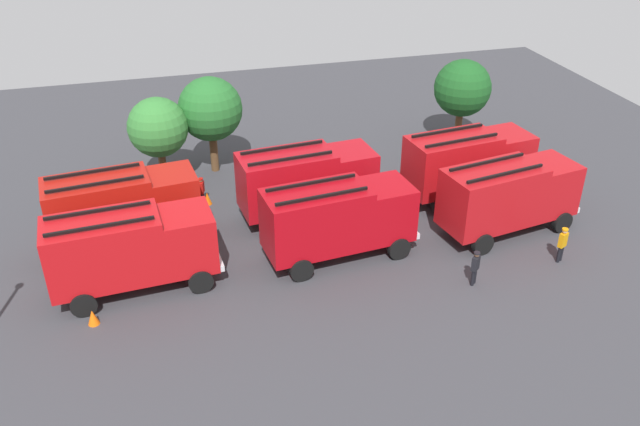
% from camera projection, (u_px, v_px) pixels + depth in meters
% --- Properties ---
extents(ground_plane, '(55.54, 55.54, 0.00)m').
position_uv_depth(ground_plane, '(320.00, 237.00, 33.05)').
color(ground_plane, '#38383D').
extents(fire_truck_0, '(7.36, 3.20, 3.88)m').
position_uv_depth(fire_truck_0, '(131.00, 248.00, 28.27)').
color(fire_truck_0, red).
rests_on(fire_truck_0, ground).
extents(fire_truck_1, '(7.41, 3.36, 3.88)m').
position_uv_depth(fire_truck_1, '(338.00, 217.00, 30.50)').
color(fire_truck_1, '#AB0811').
rests_on(fire_truck_1, ground).
extents(fire_truck_2, '(7.51, 3.71, 3.88)m').
position_uv_depth(fire_truck_2, '(509.00, 194.00, 32.46)').
color(fire_truck_2, '#B21116').
rests_on(fire_truck_2, ground).
extents(fire_truck_3, '(7.43, 3.41, 3.88)m').
position_uv_depth(fire_truck_3, '(123.00, 205.00, 31.50)').
color(fire_truck_3, '#AB150E').
rests_on(fire_truck_3, ground).
extents(fire_truck_4, '(7.40, 3.30, 3.88)m').
position_uv_depth(fire_truck_4, '(307.00, 179.00, 33.86)').
color(fire_truck_4, '#AF0D16').
rests_on(fire_truck_4, ground).
extents(fire_truck_5, '(7.44, 3.46, 3.88)m').
position_uv_depth(fire_truck_5, '(468.00, 161.00, 35.77)').
color(fire_truck_5, '#B21016').
rests_on(fire_truck_5, ground).
extents(firefighter_0, '(0.36, 0.47, 1.60)m').
position_uv_depth(firefighter_0, '(202.00, 190.00, 35.52)').
color(firefighter_0, black).
rests_on(firefighter_0, ground).
extents(firefighter_1, '(0.48, 0.45, 1.70)m').
position_uv_depth(firefighter_1, '(475.00, 266.00, 29.15)').
color(firefighter_1, black).
rests_on(firefighter_1, ground).
extents(firefighter_2, '(0.48, 0.40, 1.79)m').
position_uv_depth(firefighter_2, '(562.00, 243.00, 30.71)').
color(firefighter_2, black).
rests_on(firefighter_2, ground).
extents(firefighter_3, '(0.48, 0.44, 1.80)m').
position_uv_depth(firefighter_3, '(481.00, 196.00, 34.64)').
color(firefighter_3, black).
rests_on(firefighter_3, ground).
extents(tree_0, '(3.33, 3.33, 5.17)m').
position_uv_depth(tree_0, '(158.00, 128.00, 36.38)').
color(tree_0, brown).
rests_on(tree_0, ground).
extents(tree_1, '(3.69, 3.69, 5.72)m').
position_uv_depth(tree_1, '(210.00, 109.00, 37.76)').
color(tree_1, brown).
rests_on(tree_1, ground).
extents(tree_2, '(3.57, 3.57, 5.53)m').
position_uv_depth(tree_2, '(462.00, 88.00, 41.25)').
color(tree_2, brown).
rests_on(tree_2, ground).
extents(traffic_cone_0, '(0.48, 0.48, 0.68)m').
position_uv_depth(traffic_cone_0, '(93.00, 317.00, 27.05)').
color(traffic_cone_0, '#F2600C').
rests_on(traffic_cone_0, ground).
extents(traffic_cone_1, '(0.48, 0.48, 0.69)m').
position_uv_depth(traffic_cone_1, '(207.00, 198.00, 35.86)').
color(traffic_cone_1, '#F2600C').
rests_on(traffic_cone_1, ground).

